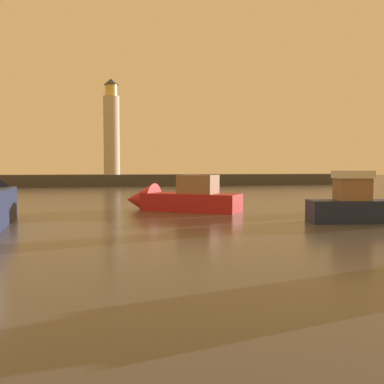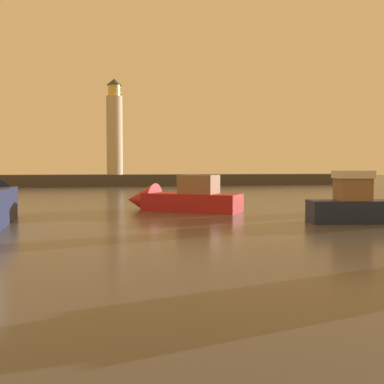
{
  "view_description": "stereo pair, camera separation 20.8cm",
  "coord_description": "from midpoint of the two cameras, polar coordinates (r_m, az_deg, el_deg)",
  "views": [
    {
      "loc": [
        -5.54,
        -1.06,
        2.43
      ],
      "look_at": [
        -0.65,
        19.33,
        1.29
      ],
      "focal_mm": 41.0,
      "sensor_mm": 36.0,
      "label": 1
    },
    {
      "loc": [
        -5.34,
        -1.1,
        2.43
      ],
      "look_at": [
        -0.65,
        19.33,
        1.29
      ],
      "focal_mm": 41.0,
      "sensor_mm": 36.0,
      "label": 2
    }
  ],
  "objects": [
    {
      "name": "ground_plane",
      "position": [
        31.67,
        -3.55,
        -1.29
      ],
      "size": [
        220.0,
        220.0,
        0.0
      ],
      "primitive_type": "plane",
      "color": "#4C4742"
    },
    {
      "name": "breakwater",
      "position": [
        61.39,
        -8.39,
        1.54
      ],
      "size": [
        68.16,
        5.36,
        1.55
      ],
      "primitive_type": "cube",
      "color": "#423F3D",
      "rests_on": "ground_plane"
    },
    {
      "name": "lighthouse",
      "position": [
        61.44,
        -10.52,
        8.01
      ],
      "size": [
        2.17,
        2.17,
        13.04
      ],
      "color": "beige",
      "rests_on": "breakwater"
    },
    {
      "name": "motorboat_3",
      "position": [
        25.12,
        -2.51,
        -0.89
      ],
      "size": [
        6.81,
        5.68,
        2.5
      ],
      "color": "#B21E1E",
      "rests_on": "ground_plane"
    },
    {
      "name": "motorboat_4",
      "position": [
        21.15,
        22.22,
        -1.7
      ],
      "size": [
        5.87,
        2.57,
        2.47
      ],
      "color": "#1E284C",
      "rests_on": "ground_plane"
    }
  ]
}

